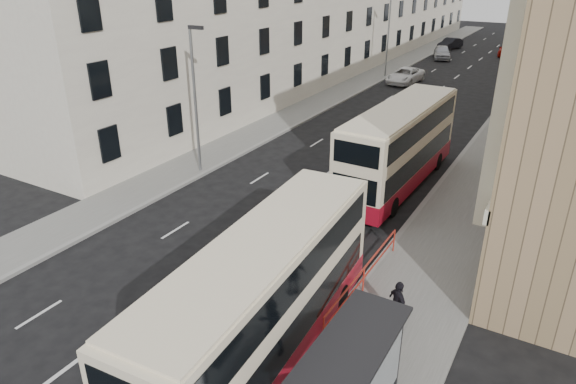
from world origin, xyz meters
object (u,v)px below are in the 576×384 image
Objects in this scene: bus_shelter at (349,379)px; double_decker_rear at (399,147)px; pedestrian_mid at (346,352)px; car_red at (507,51)px; car_dark at (450,44)px; white_van at (405,75)px; pedestrian_far at (398,304)px; car_silver at (442,52)px; street_lamp_near at (195,93)px; double_decker_front at (264,302)px; street_lamp_far at (389,31)px.

double_decker_rear is at bearing 105.07° from bus_shelter.
car_red is at bearing 76.98° from pedestrian_mid.
white_van is at bearing -72.00° from car_dark.
double_decker_rear is at bearing -68.57° from white_van.
pedestrian_far is at bearing -67.98° from white_van.
double_decker_rear is at bearing -95.78° from car_silver.
pedestrian_mid is at bearing 115.01° from bus_shelter.
street_lamp_near is 0.73× the size of double_decker_front.
car_dark is (-10.20, 62.52, -1.45)m from double_decker_front.
car_silver is at bearing 95.51° from white_van.
car_silver is (-0.40, 15.07, 0.07)m from white_van.
street_lamp_near is 1.52× the size of white_van.
white_van is (-11.72, 35.97, -0.25)m from pedestrian_far.
car_dark is (-1.02, 7.99, -0.07)m from car_silver.
pedestrian_mid is at bearing 121.78° from pedestrian_far.
pedestrian_mid is 1.11× the size of pedestrian_far.
street_lamp_far is at bearing 90.98° from pedestrian_mid.
street_lamp_near is 1.00× the size of street_lamp_far.
bus_shelter is 3.64m from double_decker_front.
car_silver is (2.17, 43.57, -3.83)m from street_lamp_near.
street_lamp_far is 42.57m from double_decker_front.
street_lamp_far reaches higher than pedestrian_far.
car_silver is (-12.53, 55.96, -1.33)m from bus_shelter.
pedestrian_mid is 0.42× the size of car_dark.
car_red is (-5.98, 62.02, -1.44)m from bus_shelter.
street_lamp_far is at bearing -78.58° from car_dark.
car_silver is at bearing 36.85° from car_red.
pedestrian_far reaches higher than car_silver.
car_red is at bearing 66.06° from street_lamp_far.
street_lamp_far is 21.84m from car_red.
pedestrian_far is at bearing -69.13° from street_lamp_far.
double_decker_front is at bearing -97.82° from car_silver.
white_van is (-7.75, 24.67, -1.53)m from double_decker_rear.
pedestrian_mid reaches higher than pedestrian_far.
double_decker_rear reaches higher than pedestrian_mid.
car_red is (-5.08, 60.09, -0.38)m from pedestrian_mid.
pedestrian_mid is (13.79, -10.46, -3.56)m from street_lamp_near.
car_silver is at bearing 95.95° from double_decker_front.
street_lamp_near is at bearing -110.23° from car_silver.
double_decker_rear is 6.72× the size of pedestrian_far.
pedestrian_mid is 0.35× the size of white_van.
bus_shelter reaches higher than car_dark.
white_van is at bearing -105.84° from car_silver.
double_decker_front is 55.31m from car_silver.
white_van is at bearing 106.51° from bus_shelter.
pedestrian_mid is at bearing -71.18° from street_lamp_far.
double_decker_rear is 2.36× the size of car_silver.
car_dark is (-12.64, 62.02, -0.34)m from pedestrian_mid.
car_dark is at bearing 88.72° from street_lamp_near.
white_van is at bearing 88.22° from pedestrian_mid.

